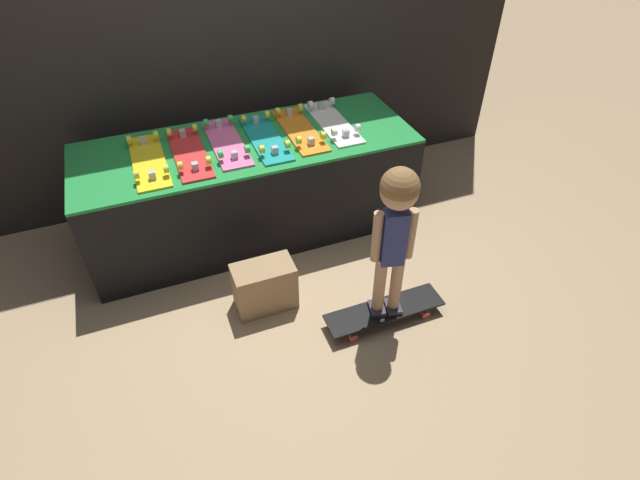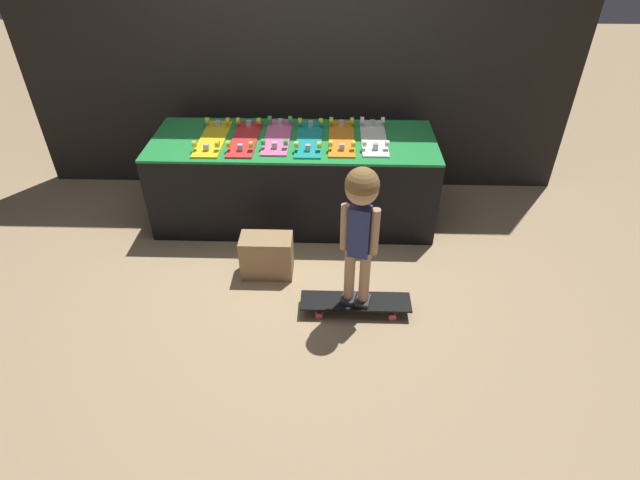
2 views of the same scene
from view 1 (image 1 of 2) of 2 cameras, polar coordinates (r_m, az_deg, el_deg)
ground_plane at (r=3.58m, az=-5.28°, el=-2.91°), size 16.00×16.00×0.00m
back_wall at (r=3.87m, az=-12.04°, el=23.42°), size 4.90×0.10×2.73m
display_rack at (r=3.72m, az=-7.86°, el=6.04°), size 2.33×0.85×0.74m
skateboard_yellow_on_rack at (r=3.44m, az=-19.02°, el=8.63°), size 0.21×0.70×0.09m
skateboard_red_on_rack at (r=3.45m, az=-14.74°, el=9.70°), size 0.21×0.70×0.09m
skateboard_pink_on_rack at (r=3.52m, az=-10.64°, el=10.99°), size 0.21×0.70×0.09m
skateboard_teal_on_rack at (r=3.54m, az=-6.30°, el=11.60°), size 0.21×0.70×0.09m
skateboard_orange_on_rack at (r=3.62m, az=-2.35°, el=12.55°), size 0.21×0.70×0.09m
skateboard_white_on_rack at (r=3.72m, az=1.48°, el=13.35°), size 0.21×0.70×0.09m
skateboard_on_floor at (r=3.19m, az=7.38°, el=-8.03°), size 0.77×0.20×0.09m
child at (r=2.69m, az=8.68°, el=2.44°), size 0.24×0.21×1.03m
storage_box at (r=3.20m, az=-6.35°, el=-5.28°), size 0.39×0.22×0.33m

